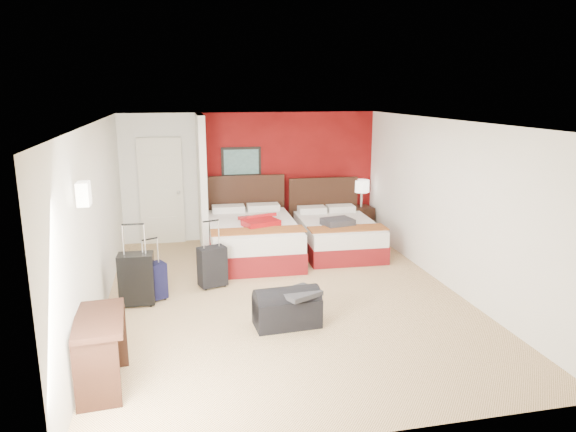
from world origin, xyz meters
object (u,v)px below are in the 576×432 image
object	(u,v)px
nightstand	(360,221)
suitcase_navy	(152,283)
bed_right	(338,236)
duffel_bag	(287,310)
suitcase_charcoal	(212,268)
bed_left	(253,240)
table_lamp	(361,193)
suitcase_black	(137,281)
desk	(102,353)
red_suitcase_open	(259,220)

from	to	relation	value
nightstand	suitcase_navy	bearing A→B (deg)	-152.80
bed_right	suitcase_navy	world-z (taller)	bed_right
duffel_bag	suitcase_charcoal	bearing A→B (deg)	114.10
bed_left	table_lamp	size ratio (longest dim) A/B	3.96
suitcase_black	bed_right	bearing A→B (deg)	29.81
bed_left	suitcase_navy	xyz separation A→B (m)	(-1.68, -1.68, -0.07)
suitcase_navy	desk	world-z (taller)	desk
bed_left	table_lamp	distance (m)	2.65
suitcase_charcoal	bed_right	bearing A→B (deg)	11.49
suitcase_charcoal	red_suitcase_open	bearing A→B (deg)	35.15
red_suitcase_open	table_lamp	size ratio (longest dim) A/B	1.47
bed_left	nightstand	bearing A→B (deg)	24.60
nightstand	suitcase_navy	world-z (taller)	nightstand
suitcase_charcoal	suitcase_navy	world-z (taller)	suitcase_charcoal
bed_right	desk	distance (m)	5.38
suitcase_black	suitcase_charcoal	distance (m)	1.17
table_lamp	red_suitcase_open	bearing A→B (deg)	-154.07
bed_right	red_suitcase_open	world-z (taller)	red_suitcase_open
bed_right	table_lamp	xyz separation A→B (m)	(0.80, 0.97, 0.59)
bed_right	table_lamp	bearing A→B (deg)	52.78
nightstand	table_lamp	distance (m)	0.57
suitcase_navy	suitcase_black	bearing A→B (deg)	-178.83
bed_left	nightstand	distance (m)	2.59
table_lamp	suitcase_charcoal	size ratio (longest dim) A/B	0.92
red_suitcase_open	duffel_bag	world-z (taller)	red_suitcase_open
suitcase_charcoal	table_lamp	bearing A→B (deg)	18.07
bed_right	suitcase_navy	xyz separation A→B (m)	(-3.27, -1.72, -0.03)
bed_right	nightstand	distance (m)	1.26
suitcase_black	duffel_bag	distance (m)	2.18
red_suitcase_open	bed_right	bearing A→B (deg)	-13.30
table_lamp	suitcase_navy	xyz separation A→B (m)	(-4.07, -2.69, -0.61)
duffel_bag	desk	size ratio (longest dim) A/B	0.89
bed_left	duffel_bag	xyz separation A→B (m)	(0.01, -2.87, -0.12)
nightstand	desk	bearing A→B (deg)	-138.66
suitcase_black	duffel_bag	xyz separation A→B (m)	(1.89, -1.09, -0.15)
red_suitcase_open	table_lamp	world-z (taller)	table_lamp
red_suitcase_open	nightstand	bearing A→B (deg)	7.28
bed_right	suitcase_charcoal	xyz separation A→B (m)	(-2.40, -1.36, 0.01)
red_suitcase_open	nightstand	world-z (taller)	red_suitcase_open
suitcase_navy	desk	xyz separation A→B (m)	(-0.40, -2.21, 0.12)
nightstand	desk	size ratio (longest dim) A/B	0.65
suitcase_black	duffel_bag	world-z (taller)	suitcase_black
suitcase_navy	duffel_bag	xyz separation A→B (m)	(1.69, -1.19, -0.05)
bed_right	red_suitcase_open	bearing A→B (deg)	-172.50
suitcase_black	suitcase_navy	distance (m)	0.24
bed_left	nightstand	xyz separation A→B (m)	(2.38, 1.01, -0.03)
bed_right	suitcase_black	world-z (taller)	suitcase_black
suitcase_navy	desk	size ratio (longest dim) A/B	0.56
bed_right	duffel_bag	distance (m)	3.32
bed_left	table_lamp	xyz separation A→B (m)	(2.38, 1.01, 0.54)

